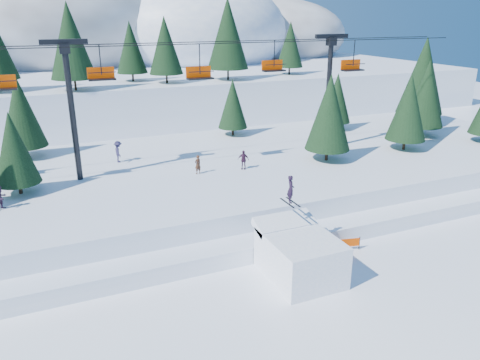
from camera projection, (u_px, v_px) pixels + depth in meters
name	position (u px, v px, depth m)	size (l,w,h in m)	color
ground	(301.00, 307.00, 24.36)	(160.00, 160.00, 0.00)	white
mid_shelf	(193.00, 179.00, 39.51)	(70.00, 22.00, 2.50)	white
berm	(240.00, 235.00, 31.10)	(70.00, 6.00, 1.10)	white
mountain_ridge	(67.00, 42.00, 82.64)	(119.00, 60.43, 26.46)	white
jump_kicker	(299.00, 255.00, 26.84)	(3.73, 5.08, 5.71)	white
chairlift	(198.00, 82.00, 37.09)	(46.00, 3.21, 10.28)	black
conifer_stand	(240.00, 108.00, 40.29)	(62.00, 15.75, 9.66)	black
distant_skiers	(161.00, 159.00, 37.94)	(29.64, 8.42, 1.84)	#402940
banner_near	(339.00, 244.00, 29.91)	(2.79, 0.68, 0.90)	black
banner_far	(368.00, 221.00, 33.20)	(2.73, 0.90, 0.90)	black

